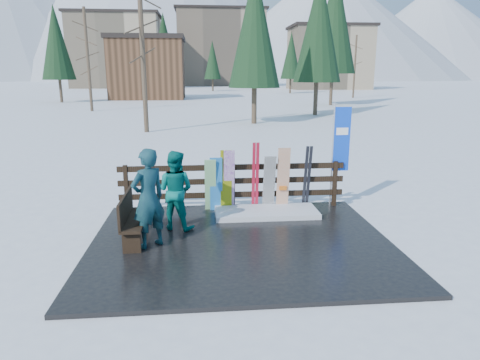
{
  "coord_description": "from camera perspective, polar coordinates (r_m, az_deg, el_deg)",
  "views": [
    {
      "loc": [
        -0.77,
        -8.06,
        3.34
      ],
      "look_at": [
        0.07,
        1.0,
        1.1
      ],
      "focal_mm": 32.0,
      "sensor_mm": 36.0,
      "label": 1
    }
  ],
  "objects": [
    {
      "name": "snowboard_0",
      "position": [
        10.37,
        -3.21,
        -0.59
      ],
      "size": [
        0.3,
        0.25,
        1.36
      ],
      "primitive_type": "cube",
      "rotation": [
        0.16,
        0.0,
        0.0
      ],
      "color": "#267BCD",
      "rests_on": "deck"
    },
    {
      "name": "trees",
      "position": [
        57.11,
        -0.67,
        16.33
      ],
      "size": [
        42.13,
        68.91,
        13.93
      ],
      "color": "#382B1E",
      "rests_on": "ground"
    },
    {
      "name": "ski_pair_a",
      "position": [
        10.48,
        2.06,
        0.51
      ],
      "size": [
        0.16,
        0.19,
        1.69
      ],
      "color": "#A9142C",
      "rests_on": "deck"
    },
    {
      "name": "snowboard_1",
      "position": [
        10.37,
        -3.97,
        -0.7
      ],
      "size": [
        0.27,
        0.38,
        1.33
      ],
      "primitive_type": "cube",
      "rotation": [
        0.26,
        0.0,
        0.0
      ],
      "color": "white",
      "rests_on": "deck"
    },
    {
      "name": "resort_buildings",
      "position": [
        123.65,
        -4.63,
        16.8
      ],
      "size": [
        73.0,
        87.6,
        22.6
      ],
      "color": "tan",
      "rests_on": "ground"
    },
    {
      "name": "rental_flag",
      "position": [
        11.0,
        13.12,
        4.82
      ],
      "size": [
        0.45,
        0.04,
        2.6
      ],
      "color": "silver",
      "rests_on": "deck"
    },
    {
      "name": "snowboard_2",
      "position": [
        10.36,
        -1.86,
        -0.1
      ],
      "size": [
        0.27,
        0.19,
        1.53
      ],
      "primitive_type": "cube",
      "rotation": [
        0.11,
        0.0,
        0.0
      ],
      "color": "#EAFF05",
      "rests_on": "deck"
    },
    {
      "name": "snowboard_3",
      "position": [
        10.37,
        -1.47,
        -0.09
      ],
      "size": [
        0.26,
        0.31,
        1.53
      ],
      "primitive_type": "cube",
      "rotation": [
        0.18,
        0.0,
        0.0
      ],
      "color": "white",
      "rests_on": "deck"
    },
    {
      "name": "person_back",
      "position": [
        9.28,
        -8.65,
        -1.34
      ],
      "size": [
        1.02,
        0.91,
        1.71
      ],
      "primitive_type": "imported",
      "rotation": [
        0.0,
        0.0,
        2.76
      ],
      "color": "#076962",
      "rests_on": "deck"
    },
    {
      "name": "person_front",
      "position": [
        8.35,
        -12.12,
        -2.42
      ],
      "size": [
        0.84,
        0.81,
        1.94
      ],
      "primitive_type": "imported",
      "rotation": [
        0.0,
        0.0,
        3.83
      ],
      "color": "#19544D",
      "rests_on": "deck"
    },
    {
      "name": "ski_pair_b",
      "position": [
        10.73,
        8.94,
        0.39
      ],
      "size": [
        0.17,
        0.29,
        1.59
      ],
      "color": "black",
      "rests_on": "deck"
    },
    {
      "name": "bench",
      "position": [
        8.81,
        -14.26,
        -4.77
      ],
      "size": [
        0.41,
        1.5,
        0.97
      ],
      "color": "black",
      "rests_on": "deck"
    },
    {
      "name": "snowboard_5",
      "position": [
        10.53,
        5.77,
        0.16
      ],
      "size": [
        0.3,
        0.21,
        1.57
      ],
      "primitive_type": "cube",
      "rotation": [
        0.12,
        0.0,
        0.0
      ],
      "color": "silver",
      "rests_on": "deck"
    },
    {
      "name": "mountains",
      "position": [
        339.86,
        -7.38,
        21.66
      ],
      "size": [
        520.0,
        260.0,
        120.0
      ],
      "color": "white",
      "rests_on": "ground"
    },
    {
      "name": "snowboard_4",
      "position": [
        10.49,
        3.9,
        -0.39
      ],
      "size": [
        0.29,
        0.31,
        1.38
      ],
      "primitive_type": "cube",
      "rotation": [
        0.2,
        0.0,
        0.0
      ],
      "color": "black",
      "rests_on": "deck"
    },
    {
      "name": "snow_patch",
      "position": [
        10.29,
        3.53,
        -4.31
      ],
      "size": [
        2.44,
        1.0,
        0.12
      ],
      "primitive_type": "cube",
      "color": "white",
      "rests_on": "deck"
    },
    {
      "name": "deck",
      "position": [
        8.74,
        0.15,
        -8.35
      ],
      "size": [
        6.0,
        5.0,
        0.08
      ],
      "primitive_type": "cube",
      "color": "black",
      "rests_on": "ground"
    },
    {
      "name": "ground",
      "position": [
        8.76,
        0.15,
        -8.59
      ],
      "size": [
        700.0,
        700.0,
        0.0
      ],
      "primitive_type": "plane",
      "color": "white",
      "rests_on": "ground"
    },
    {
      "name": "fence",
      "position": [
        10.61,
        -0.97,
        -0.36
      ],
      "size": [
        5.6,
        0.1,
        1.15
      ],
      "color": "black",
      "rests_on": "deck"
    }
  ]
}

